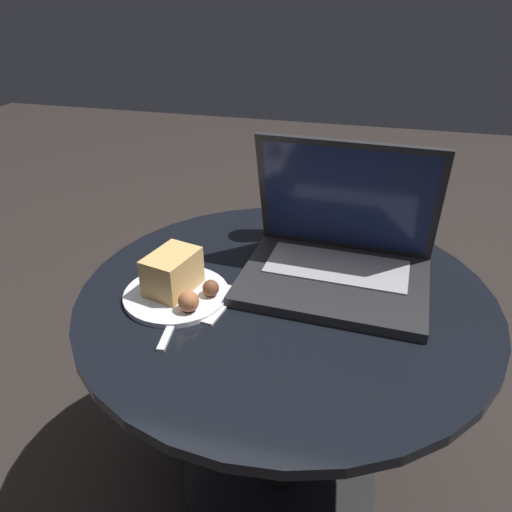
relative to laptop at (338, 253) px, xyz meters
The scene contains 7 objects.
ground_plane 0.55m from the laptop, 138.29° to the right, with size 6.00×6.00×0.00m, color black.
table 0.21m from the laptop, 138.29° to the right, with size 0.71×0.71×0.49m.
napkin 0.28m from the laptop, 152.51° to the right, with size 0.18×0.13×0.00m.
laptop is the anchor object (origin of this frame).
beer_glass 0.19m from the laptop, 128.71° to the left, with size 0.06×0.06×0.19m.
snack_plate 0.29m from the laptop, 153.53° to the right, with size 0.18×0.18×0.08m.
fork 0.30m from the laptop, 143.86° to the right, with size 0.04×0.17×0.01m.
Camera 1 is at (0.13, -0.71, 0.97)m, focal length 35.00 mm.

